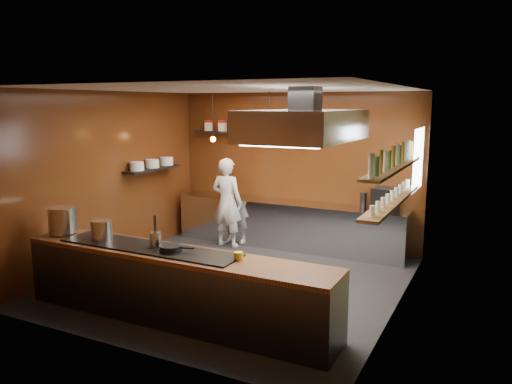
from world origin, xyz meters
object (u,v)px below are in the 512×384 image
Objects in this scene: espresso_machine at (385,199)px; stockpot_large at (63,220)px; extractor_hood at (305,125)px; stockpot_small at (102,230)px; chef at (227,202)px.

stockpot_large is at bearing -122.31° from espresso_machine.
extractor_hood reaches higher than espresso_machine.
stockpot_large is 1.35× the size of stockpot_small.
extractor_hood is 6.86× the size of stockpot_small.
stockpot_small is 0.73× the size of espresso_machine.
extractor_hood is 3.71m from stockpot_large.
extractor_hood is 5.08× the size of stockpot_large.
extractor_hood reaches higher than chef.
chef is at bearing 75.85° from stockpot_large.
stockpot_large reaches higher than stockpot_small.
stockpot_small is 3.31m from chef.
espresso_machine is at bearing -169.25° from chef.
stockpot_small is at bearing -0.53° from stockpot_large.
chef is (-2.94, -0.55, -0.22)m from espresso_machine.
stockpot_large is at bearing 179.47° from stockpot_small.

